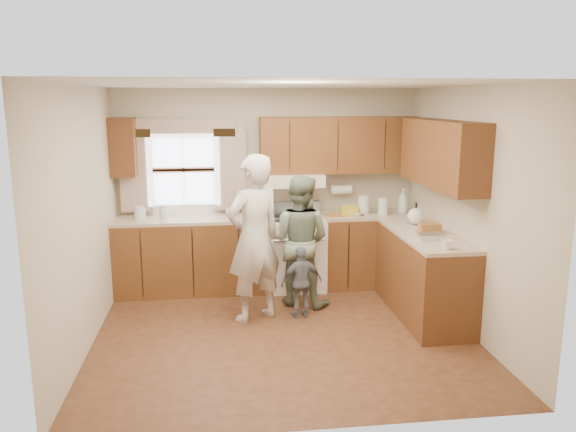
{
  "coord_description": "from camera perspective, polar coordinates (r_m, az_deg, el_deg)",
  "views": [
    {
      "loc": [
        -0.63,
        -5.38,
        2.36
      ],
      "look_at": [
        0.1,
        0.4,
        1.15
      ],
      "focal_mm": 35.0,
      "sensor_mm": 36.0,
      "label": 1
    }
  ],
  "objects": [
    {
      "name": "room",
      "position": [
        5.53,
        -0.51,
        0.15
      ],
      "size": [
        3.8,
        3.8,
        3.8
      ],
      "color": "#412414",
      "rests_on": "ground"
    },
    {
      "name": "woman_left",
      "position": [
        5.99,
        -3.47,
        -2.33
      ],
      "size": [
        0.79,
        0.7,
        1.81
      ],
      "primitive_type": "imported",
      "rotation": [
        0.0,
        0.0,
        3.65
      ],
      "color": "beige",
      "rests_on": "ground"
    },
    {
      "name": "kitchen_fixtures",
      "position": [
        6.75,
        3.61,
        -1.32
      ],
      "size": [
        3.8,
        2.25,
        2.15
      ],
      "color": "#4E2C10",
      "rests_on": "ground"
    },
    {
      "name": "woman_right",
      "position": [
        6.5,
        1.15,
        -2.48
      ],
      "size": [
        0.93,
        0.86,
        1.53
      ],
      "primitive_type": "imported",
      "rotation": [
        0.0,
        0.0,
        2.66
      ],
      "color": "#25402C",
      "rests_on": "ground"
    },
    {
      "name": "stove",
      "position": [
        7.14,
        0.55,
        -3.65
      ],
      "size": [
        0.76,
        0.67,
        1.07
      ],
      "color": "silver",
      "rests_on": "ground"
    },
    {
      "name": "child",
      "position": [
        6.19,
        1.39,
        -6.74
      ],
      "size": [
        0.5,
        0.28,
        0.8
      ],
      "primitive_type": "imported",
      "rotation": [
        0.0,
        0.0,
        3.33
      ],
      "color": "slate",
      "rests_on": "ground"
    }
  ]
}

